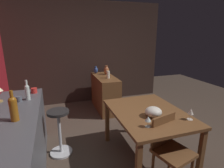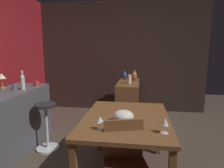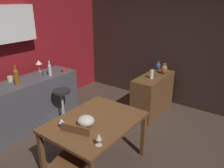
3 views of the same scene
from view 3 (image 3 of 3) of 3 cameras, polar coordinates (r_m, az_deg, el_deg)
The scene contains 20 objects.
ground_plane at distance 3.65m, azimuth -5.42°, elevation -17.45°, with size 9.00×9.00×0.00m, color #47382D.
wall_kitchen_back at distance 4.58m, azimuth -26.76°, elevation 8.13°, with size 5.20×0.33×2.60m.
wall_side_right at distance 5.25m, azimuth 10.39°, elevation 10.18°, with size 0.10×4.40×2.60m, color #33231E.
dining_table at distance 3.07m, azimuth -4.31°, elevation -10.67°, with size 1.28×0.96×0.74m.
kitchen_counter at distance 4.39m, azimuth -21.43°, elevation -4.93°, with size 2.10×0.60×0.90m, color #4C4C51.
sideboard_cabinet at distance 4.67m, azimuth 10.42°, elevation -2.67°, with size 1.10×0.44×0.82m, color brown.
chair_near_window at distance 2.88m, azimuth -10.20°, elevation -18.06°, with size 0.49×0.49×0.85m.
bar_stool at distance 4.26m, azimuth -12.53°, elevation -5.74°, with size 0.34×0.34×0.71m.
wine_glass_left at distance 2.51m, azimuth -3.45°, elevation -13.46°, with size 0.08×0.08×0.15m.
wine_glass_right at distance 2.88m, azimuth -12.88°, elevation -9.30°, with size 0.07×0.07×0.13m.
fruit_bowl at distance 2.90m, azimuth -6.72°, elevation -9.38°, with size 0.22×0.22×0.13m, color beige.
wine_bottle_clear at distance 4.35m, azimuth -15.73°, elevation 3.73°, with size 0.06×0.06×0.29m.
wine_bottle_amber at distance 4.05m, azimuth -23.41°, elevation 1.85°, with size 0.08×0.08×0.34m.
cup_slate at distance 4.44m, azimuth -16.92°, elevation 2.76°, with size 0.11×0.08×0.08m.
cup_cream at distance 4.29m, azimuth -24.71°, elevation 1.21°, with size 0.13×0.09×0.10m.
cup_red at distance 4.52m, azimuth -12.22°, elevation 3.54°, with size 0.12×0.09×0.08m.
counter_lamp at distance 4.63m, azimuth -18.34°, elevation 5.12°, with size 0.13×0.13×0.23m.
pillar_candle_tall at distance 4.34m, azimuth 10.17°, elevation 2.47°, with size 0.07×0.07×0.19m.
vase_copper at distance 4.66m, azimuth 13.28°, elevation 3.74°, with size 0.13×0.13×0.22m.
vase_ceramic_blue at distance 4.91m, azimuth 11.77°, elevation 4.57°, with size 0.10×0.10×0.18m.
Camera 3 is at (-2.10, -1.94, 2.27)m, focal length 35.54 mm.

